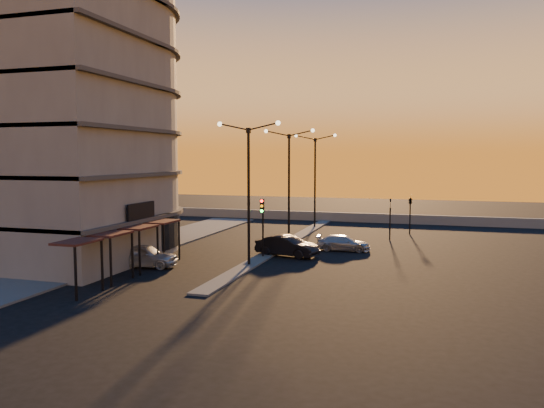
{
  "coord_description": "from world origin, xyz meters",
  "views": [
    {
      "loc": [
        11.63,
        -32.57,
        7.2
      ],
      "look_at": [
        -0.42,
        6.55,
        3.55
      ],
      "focal_mm": 35.0,
      "sensor_mm": 36.0,
      "label": 1
    }
  ],
  "objects_px": {
    "car_sedan": "(287,246)",
    "car_wagon": "(343,243)",
    "streetlamp_mid": "(289,176)",
    "car_hatchback": "(143,256)",
    "traffic_light_main": "(262,218)"
  },
  "relations": [
    {
      "from": "traffic_light_main",
      "to": "car_wagon",
      "type": "bearing_deg",
      "value": 43.16
    },
    {
      "from": "traffic_light_main",
      "to": "car_hatchback",
      "type": "bearing_deg",
      "value": -141.14
    },
    {
      "from": "streetlamp_mid",
      "to": "car_sedan",
      "type": "relative_size",
      "value": 2.06
    },
    {
      "from": "streetlamp_mid",
      "to": "car_sedan",
      "type": "bearing_deg",
      "value": -75.84
    },
    {
      "from": "traffic_light_main",
      "to": "car_hatchback",
      "type": "distance_m",
      "value": 8.61
    },
    {
      "from": "car_wagon",
      "to": "traffic_light_main",
      "type": "bearing_deg",
      "value": 129.3
    },
    {
      "from": "streetlamp_mid",
      "to": "car_wagon",
      "type": "xyz_separation_m",
      "value": [
        5.01,
        -2.43,
        -5.0
      ]
    },
    {
      "from": "car_hatchback",
      "to": "car_wagon",
      "type": "height_order",
      "value": "car_hatchback"
    },
    {
      "from": "car_wagon",
      "to": "streetlamp_mid",
      "type": "bearing_deg",
      "value": 60.2
    },
    {
      "from": "traffic_light_main",
      "to": "car_sedan",
      "type": "relative_size",
      "value": 0.92
    },
    {
      "from": "streetlamp_mid",
      "to": "traffic_light_main",
      "type": "distance_m",
      "value": 7.62
    },
    {
      "from": "streetlamp_mid",
      "to": "car_wagon",
      "type": "height_order",
      "value": "streetlamp_mid"
    },
    {
      "from": "streetlamp_mid",
      "to": "car_hatchback",
      "type": "bearing_deg",
      "value": -117.73
    },
    {
      "from": "car_sedan",
      "to": "car_wagon",
      "type": "bearing_deg",
      "value": -32.17
    },
    {
      "from": "car_sedan",
      "to": "car_wagon",
      "type": "xyz_separation_m",
      "value": [
        3.51,
        3.51,
        -0.16
      ]
    }
  ]
}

